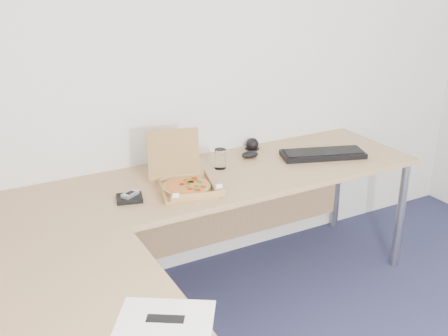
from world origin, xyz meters
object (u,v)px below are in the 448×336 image
desk (184,229)px  pizza_box (185,183)px  drinking_glass (220,159)px  keyboard (323,154)px  wallet (130,198)px

desk → pizza_box: pizza_box is taller
drinking_glass → pizza_box: bearing=-149.8°
drinking_glass → keyboard: size_ratio=0.23×
keyboard → wallet: 1.22m
desk → wallet: size_ratio=19.83×
pizza_box → wallet: pizza_box is taller
desk → pizza_box: bearing=64.0°
desk → wallet: wallet is taller
desk → keyboard: 1.16m
keyboard → wallet: keyboard is taller
desk → keyboard: bearing=19.5°
keyboard → wallet: size_ratio=3.91×
desk → drinking_glass: bearing=48.0°
drinking_glass → keyboard: bearing=-11.5°
desk → pizza_box: 0.38m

